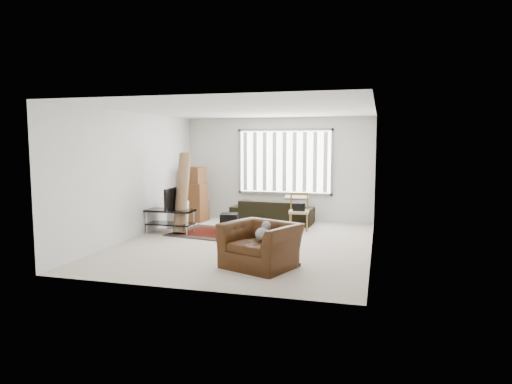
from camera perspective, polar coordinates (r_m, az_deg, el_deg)
room at (r=9.62m, az=-0.32°, el=4.45°), size 6.00×6.02×2.71m
persian_rug at (r=10.34m, az=-4.13°, el=-5.22°), size 2.44×1.83×0.02m
tv_stand at (r=10.53m, az=-10.67°, el=-2.98°), size 1.09×0.49×0.54m
tv at (r=10.48m, az=-10.71°, el=-0.80°), size 0.11×0.88×0.50m
subwoofer at (r=10.61m, az=-3.36°, el=-3.77°), size 0.47×0.47×0.40m
moving_boxes at (r=12.02m, az=-7.64°, el=-0.51°), size 0.63×0.58×1.41m
white_flatpack at (r=11.10m, az=-9.76°, el=-2.76°), size 0.54×0.20×0.68m
rolled_rug at (r=10.53m, az=-9.23°, el=-0.09°), size 0.34×0.83×1.83m
sofa at (r=11.63m, az=2.06°, el=-1.98°), size 2.10×0.97×0.79m
side_chair at (r=10.78m, az=5.38°, el=-2.23°), size 0.52×0.52×0.86m
armchair at (r=7.57m, az=0.59°, el=-6.26°), size 1.42×1.33×0.84m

